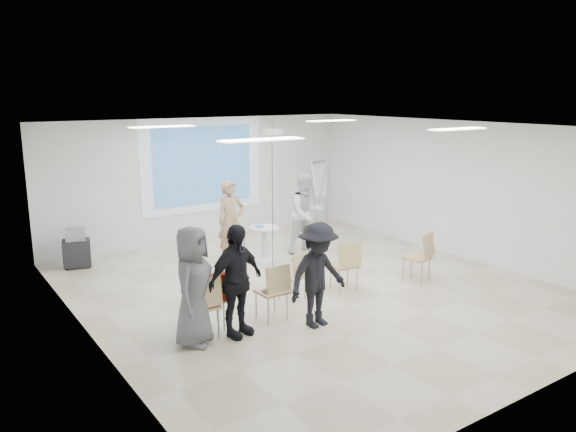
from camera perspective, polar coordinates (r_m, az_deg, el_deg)
floor at (r=10.60m, az=2.46°, el=-7.66°), size 8.00×9.00×0.10m
ceiling at (r=9.97m, az=2.63°, el=9.33°), size 8.00×9.00×0.10m
wall_back at (r=14.02m, az=-8.69°, el=3.73°), size 8.00×0.10×3.00m
wall_left at (r=8.45m, az=-20.06°, el=-2.65°), size 0.10×9.00×3.00m
wall_right at (r=12.97m, az=17.04°, el=2.62°), size 0.10×9.00×3.00m
projection_halo at (r=13.91m, az=-8.62°, el=5.12°), size 3.20×0.01×2.30m
projection_image at (r=13.90m, az=-8.59°, el=5.12°), size 2.60×0.01×1.90m
pedestal_table at (r=12.15m, az=-2.41°, el=-2.60°), size 0.69×0.69×0.79m
player_left at (r=12.04m, az=-5.84°, el=0.01°), size 0.75×0.53×2.02m
player_right at (r=12.70m, az=1.89°, el=0.74°), size 0.99×0.80×2.03m
controller_left at (r=12.27m, az=-5.69°, el=1.78°), size 0.04×0.12×0.04m
controller_right at (r=12.73m, az=0.58°, el=2.40°), size 0.05×0.13×0.04m
chair_far_left at (r=8.43m, az=-8.58°, el=-8.62°), size 0.48×0.51×0.98m
chair_left_mid at (r=8.72m, az=-7.91°, el=-7.99°), size 0.52×0.55×0.95m
chair_left_inner at (r=8.97m, az=-1.42°, el=-7.30°), size 0.45×0.48×0.95m
chair_center at (r=9.84m, az=0.76°, el=-5.81°), size 0.51×0.53×0.86m
chair_right_inner at (r=10.31m, az=5.93°, el=-4.67°), size 0.54×0.56×0.96m
chair_right_far at (r=11.01m, az=13.39°, el=-3.71°), size 0.61×0.63×1.00m
red_jacket at (r=8.56m, az=-7.43°, el=-7.26°), size 0.46×0.18×0.43m
laptop at (r=9.06m, az=-1.78°, el=-7.43°), size 0.35×0.26×0.03m
audience_left at (r=8.36m, az=-5.34°, el=-5.77°), size 1.28×0.94×1.97m
audience_mid at (r=8.69m, az=3.06°, el=-5.31°), size 1.28×0.78×1.89m
audience_outer at (r=8.17m, az=-9.66°, el=-6.33°), size 1.13×1.13×1.97m
flipchart_easel at (r=14.93m, az=3.26°, el=3.78°), size 0.73×0.58×1.83m
av_cart at (r=12.55m, az=-20.68°, el=-3.20°), size 0.64×0.56×0.82m
ceiling_projector at (r=11.27m, az=-1.58°, el=7.85°), size 0.30×0.25×3.00m
fluor_panel_nw at (r=10.74m, az=-12.67°, el=8.84°), size 1.20×0.30×0.02m
fluor_panel_ne at (r=12.77m, az=4.44°, el=9.63°), size 1.20×0.30×0.02m
fluor_panel_sw at (r=7.61m, az=-2.71°, el=7.75°), size 1.20×0.30×0.02m
fluor_panel_se at (r=10.28m, az=16.86°, el=8.46°), size 1.20×0.30×0.02m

